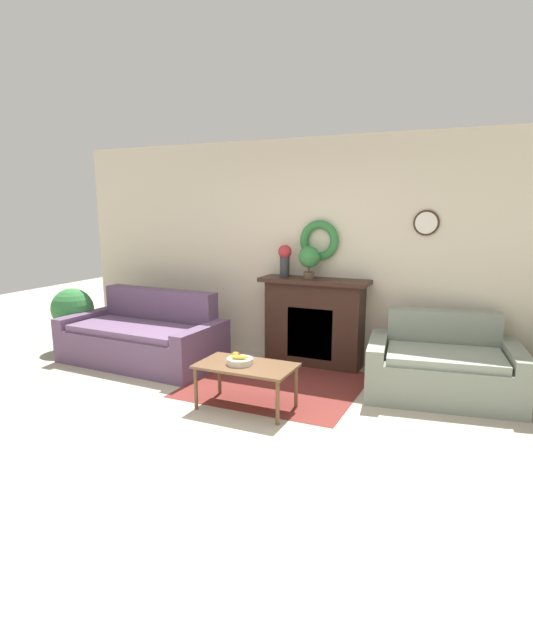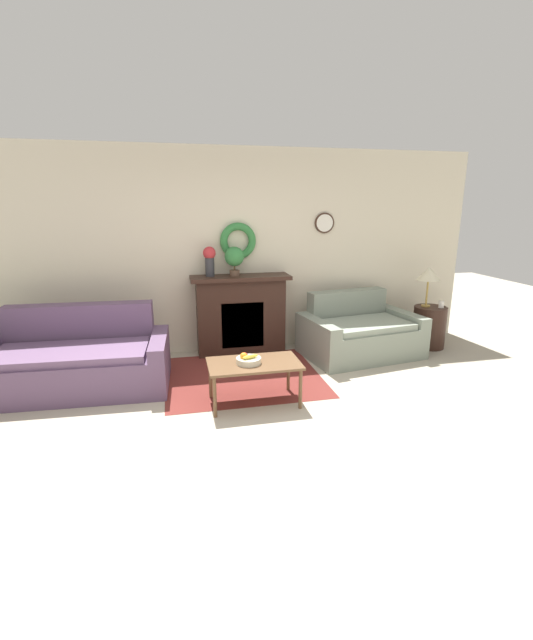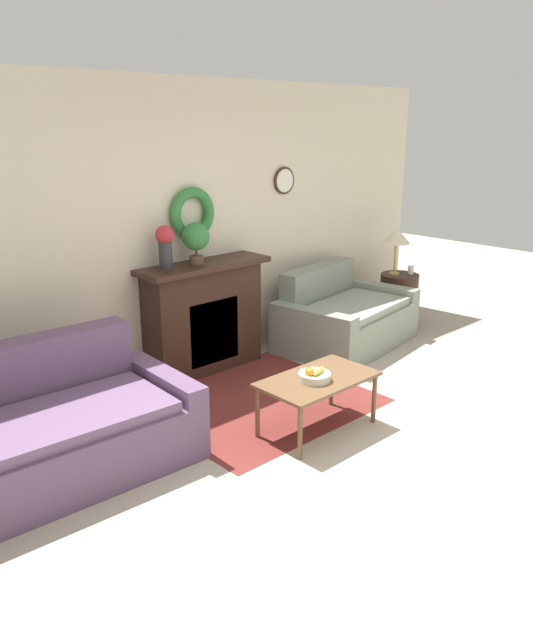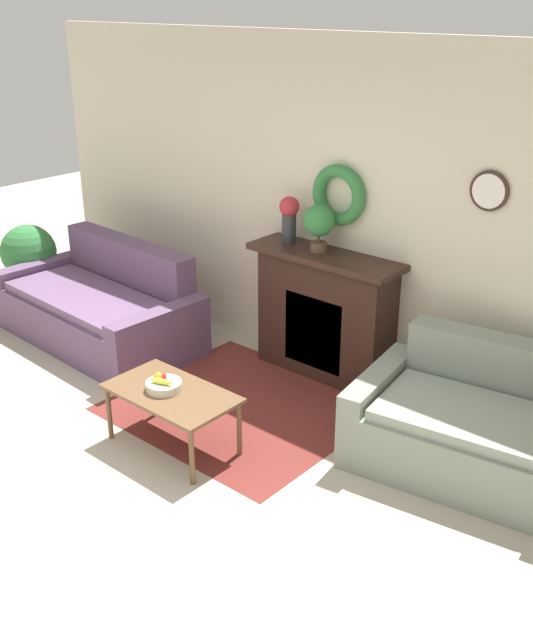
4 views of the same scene
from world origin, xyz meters
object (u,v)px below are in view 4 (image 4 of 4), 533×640
Objects in this scene: coffee_table at (172,397)px; vase_on_mantel_left at (289,216)px; potted_plant_floor_by_couch at (29,256)px; couch_left at (102,308)px; loveseat_right at (470,427)px; potted_plant_on_mantel at (319,222)px; fireplace at (325,314)px; fruit_bowl at (163,384)px.

vase_on_mantel_left reaches higher than coffee_table.
couch_left is at bearing -2.42° from potted_plant_floor_by_couch.
potted_plant_on_mantel is at bearing 156.75° from loveseat_right.
fireplace is at bearing 24.19° from couch_left.
coffee_table is 2.43× the size of potted_plant_on_mantel.
fruit_bowl is 3.11m from potted_plant_floor_by_couch.
vase_on_mantel_left is at bearing 179.20° from fireplace.
vase_on_mantel_left is 1.01× the size of potted_plant_on_mantel.
couch_left reaches higher than fruit_bowl.
vase_on_mantel_left is at bearing 99.62° from coffee_table.
potted_plant_on_mantel is at bearing 24.58° from couch_left.
vase_on_mantel_left is (-0.39, 0.01, 0.75)m from fireplace.
loveseat_right is 4.25× the size of potted_plant_on_mantel.
potted_plant_floor_by_couch is (-3.10, -0.71, -0.78)m from potted_plant_on_mantel.
vase_on_mantel_left reaches higher than couch_left.
vase_on_mantel_left is 2.97m from potted_plant_floor_by_couch.
coffee_table is at bearing -15.86° from potted_plant_floor_by_couch.
couch_left is 5.23× the size of vase_on_mantel_left.
couch_left is 1.23m from potted_plant_floor_by_couch.
potted_plant_on_mantel reaches higher than potted_plant_floor_by_couch.
fruit_bowl is at bearing -154.65° from loveseat_right.
potted_plant_floor_by_couch is at bearing -165.29° from vase_on_mantel_left.
coffee_table is (-0.12, -1.59, -0.15)m from fireplace.
fireplace is 3.25m from potted_plant_floor_by_couch.
vase_on_mantel_left is (-1.94, 0.44, 1.00)m from loveseat_right.
potted_plant_floor_by_couch reaches higher than fruit_bowl.
potted_plant_on_mantel is (-1.62, 0.42, 1.01)m from loveseat_right.
loveseat_right is at bearing 34.08° from fruit_bowl.
fireplace is 1.42× the size of coffee_table.
vase_on_mantel_left is 0.32m from potted_plant_on_mantel.
potted_plant_floor_by_couch is (-4.72, -0.29, 0.23)m from loveseat_right.
potted_plant_on_mantel is at bearing 88.20° from coffee_table.
potted_plant_on_mantel is (1.89, 0.76, 1.00)m from couch_left.
couch_left reaches higher than potted_plant_floor_by_couch.
potted_plant_on_mantel reaches higher than fruit_bowl.
coffee_table is (1.84, -0.81, 0.09)m from couch_left.
couch_left is 2.01m from coffee_table.
fruit_bowl reaches higher than coffee_table.
potted_plant_on_mantel is at bearing 85.97° from fruit_bowl.
couch_left is at bearing -158.07° from potted_plant_on_mantel.
couch_left is at bearing -153.55° from vase_on_mantel_left.
coffee_table is 3.17m from potted_plant_floor_by_couch.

